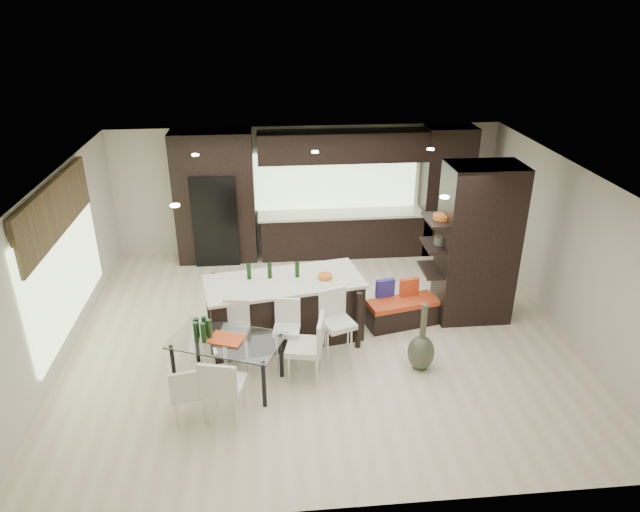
{
  "coord_description": "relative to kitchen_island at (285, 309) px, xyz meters",
  "views": [
    {
      "loc": [
        -0.81,
        -7.96,
        5.13
      ],
      "look_at": [
        0.0,
        0.6,
        1.15
      ],
      "focal_mm": 32.0,
      "sensor_mm": 36.0,
      "label": 1
    }
  ],
  "objects": [
    {
      "name": "floor_vase",
      "position": [
        1.98,
        -1.07,
        0.03
      ],
      "size": [
        0.49,
        0.49,
        1.09
      ],
      "primitive_type": null,
      "rotation": [
        0.0,
        0.0,
        -0.25
      ],
      "color": "#3E4330",
      "rests_on": "ground"
    },
    {
      "name": "chair_end",
      "position": [
        0.24,
        -1.16,
        -0.05
      ],
      "size": [
        0.6,
        0.6,
        0.94
      ],
      "primitive_type": "cube",
      "rotation": [
        0.0,
        0.0,
        1.36
      ],
      "color": "silver",
      "rests_on": "ground"
    },
    {
      "name": "bench",
      "position": [
        1.98,
        0.19,
        -0.29
      ],
      "size": [
        1.26,
        0.71,
        0.46
      ],
      "primitive_type": "cube",
      "rotation": [
        0.0,
        0.0,
        0.22
      ],
      "color": "black",
      "rests_on": "ground"
    },
    {
      "name": "dining_table",
      "position": [
        -0.85,
        -1.16,
        -0.15
      ],
      "size": [
        1.72,
        1.35,
        0.73
      ],
      "primitive_type": "cube",
      "rotation": [
        0.0,
        0.0,
        -0.38
      ],
      "color": "white",
      "rests_on": "ground"
    },
    {
      "name": "refrigerator",
      "position": [
        -1.27,
        3.11,
        0.43
      ],
      "size": [
        0.9,
        0.68,
        1.9
      ],
      "primitive_type": "cube",
      "color": "black",
      "rests_on": "ground"
    },
    {
      "name": "partition_column",
      "position": [
        3.23,
        0.39,
        0.83
      ],
      "size": [
        1.2,
        0.8,
        2.7
      ],
      "primitive_type": "cube",
      "color": "black",
      "rests_on": "ground"
    },
    {
      "name": "stool_left",
      "position": [
        -0.76,
        -0.83,
        -0.08
      ],
      "size": [
        0.46,
        0.46,
        0.88
      ],
      "primitive_type": "cube",
      "rotation": [
        0.0,
        0.0,
        -0.2
      ],
      "color": "silver",
      "rests_on": "ground"
    },
    {
      "name": "stone_accent",
      "position": [
        -3.3,
        0.19,
        1.73
      ],
      "size": [
        0.08,
        3.0,
        0.8
      ],
      "primitive_type": "cube",
      "color": "brown",
      "rests_on": "left_wall"
    },
    {
      "name": "ceiling_spots",
      "position": [
        0.63,
        0.24,
        2.16
      ],
      "size": [
        4.0,
        3.0,
        0.02
      ],
      "primitive_type": "cube",
      "color": "white",
      "rests_on": "ceiling"
    },
    {
      "name": "right_wall",
      "position": [
        4.63,
        -0.01,
        0.83
      ],
      "size": [
        0.02,
        7.0,
        2.7
      ],
      "primitive_type": "cube",
      "color": "beige",
      "rests_on": "ground"
    },
    {
      "name": "window_back",
      "position": [
        1.23,
        3.45,
        1.03
      ],
      "size": [
        3.4,
        0.04,
        1.2
      ],
      "primitive_type": "cube",
      "color": "#B2D199",
      "rests_on": "back_wall"
    },
    {
      "name": "chair_far",
      "position": [
        -1.32,
        -1.88,
        -0.11
      ],
      "size": [
        0.5,
        0.5,
        0.81
      ],
      "primitive_type": "cube",
      "rotation": [
        0.0,
        0.0,
        0.17
      ],
      "color": "silver",
      "rests_on": "ground"
    },
    {
      "name": "ceiling",
      "position": [
        0.63,
        -0.01,
        2.18
      ],
      "size": [
        8.0,
        7.0,
        0.02
      ],
      "primitive_type": "cube",
      "color": "white",
      "rests_on": "ground"
    },
    {
      "name": "left_wall",
      "position": [
        -3.37,
        -0.01,
        0.83
      ],
      "size": [
        0.02,
        7.0,
        2.7
      ],
      "primitive_type": "cube",
      "color": "beige",
      "rests_on": "ground"
    },
    {
      "name": "back_wall",
      "position": [
        0.63,
        3.49,
        0.83
      ],
      "size": [
        8.0,
        0.02,
        2.7
      ],
      "primitive_type": "cube",
      "color": "beige",
      "rests_on": "ground"
    },
    {
      "name": "back_cabinetry",
      "position": [
        1.13,
        3.16,
        0.83
      ],
      "size": [
        6.8,
        0.68,
        2.7
      ],
      "primitive_type": "cube",
      "color": "black",
      "rests_on": "ground"
    },
    {
      "name": "window_left",
      "position": [
        -3.33,
        0.19,
        0.83
      ],
      "size": [
        0.04,
        3.2,
        1.9
      ],
      "primitive_type": "cube",
      "color": "#B2D199",
      "rests_on": "left_wall"
    },
    {
      "name": "ground",
      "position": [
        0.63,
        -0.01,
        -0.52
      ],
      "size": [
        8.0,
        8.0,
        0.0
      ],
      "primitive_type": "plane",
      "color": "beige",
      "rests_on": "ground"
    },
    {
      "name": "chair_near",
      "position": [
        -0.85,
        -1.91,
        -0.06
      ],
      "size": [
        0.6,
        0.6,
        0.91
      ],
      "primitive_type": "cube",
      "rotation": [
        0.0,
        0.0,
        -0.24
      ],
      "color": "silver",
      "rests_on": "ground"
    },
    {
      "name": "stool_mid",
      "position": [
        0.0,
        -0.82,
        -0.09
      ],
      "size": [
        0.43,
        0.43,
        0.86
      ],
      "primitive_type": "cube",
      "rotation": [
        0.0,
        0.0,
        -0.15
      ],
      "color": "silver",
      "rests_on": "ground"
    },
    {
      "name": "stool_right",
      "position": [
        0.76,
        -0.85,
        -0.03
      ],
      "size": [
        0.55,
        0.55,
        0.97
      ],
      "primitive_type": "cube",
      "rotation": [
        0.0,
        0.0,
        0.36
      ],
      "color": "silver",
      "rests_on": "ground"
    },
    {
      "name": "kitchen_island",
      "position": [
        0.0,
        0.0,
        0.0
      ],
      "size": [
        2.62,
        1.48,
        1.03
      ],
      "primitive_type": "cube",
      "rotation": [
        0.0,
        0.0,
        0.18
      ],
      "color": "black",
      "rests_on": "ground"
    }
  ]
}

